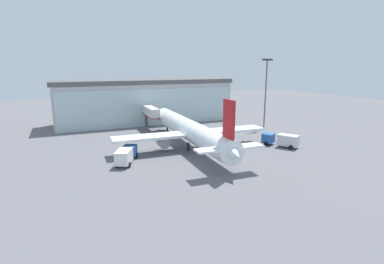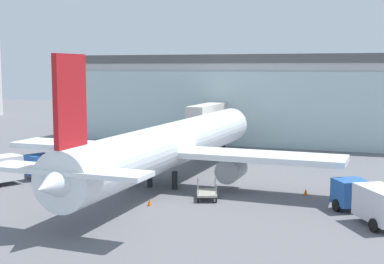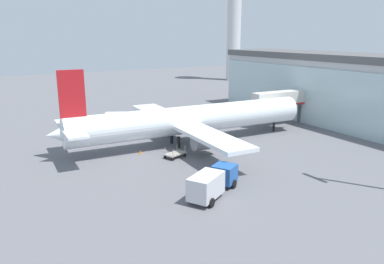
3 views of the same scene
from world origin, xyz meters
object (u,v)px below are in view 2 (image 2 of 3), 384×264
(jet_bridge, at_px, (210,115))
(fuel_truck, at_px, (371,200))
(airplane, at_px, (172,145))
(catering_truck, at_px, (12,168))
(safety_cone_nose, at_px, (150,202))
(safety_cone_wingtip, at_px, (306,192))
(baggage_cart, at_px, (207,193))

(jet_bridge, relative_size, fuel_truck, 1.60)
(airplane, bearing_deg, fuel_truck, -109.91)
(catering_truck, distance_m, fuel_truck, 31.59)
(safety_cone_nose, bearing_deg, safety_cone_wingtip, 31.86)
(fuel_truck, relative_size, safety_cone_wingtip, 13.58)
(airplane, height_order, safety_cone_wingtip, airplane)
(fuel_truck, relative_size, baggage_cart, 2.38)
(safety_cone_wingtip, bearing_deg, fuel_truck, -53.34)
(airplane, height_order, fuel_truck, airplane)
(jet_bridge, bearing_deg, safety_cone_wingtip, -142.98)
(safety_cone_nose, bearing_deg, airplane, 96.39)
(safety_cone_wingtip, bearing_deg, jet_bridge, 122.66)
(jet_bridge, bearing_deg, fuel_truck, -142.02)
(safety_cone_nose, bearing_deg, catering_truck, 164.96)
(baggage_cart, bearing_deg, fuel_truck, -119.09)
(fuel_truck, xyz_separation_m, safety_cone_nose, (-16.25, -0.45, -1.19))
(jet_bridge, bearing_deg, safety_cone_nose, -170.48)
(fuel_truck, xyz_separation_m, safety_cone_wingtip, (-4.91, 6.60, -1.19))
(fuel_truck, bearing_deg, catering_truck, 55.13)
(jet_bridge, relative_size, safety_cone_wingtip, 21.69)
(fuel_truck, height_order, baggage_cart, fuel_truck)
(airplane, relative_size, catering_truck, 5.40)
(jet_bridge, relative_size, catering_truck, 1.60)
(jet_bridge, relative_size, baggage_cart, 3.80)
(jet_bridge, distance_m, airplane, 20.62)
(baggage_cart, distance_m, safety_cone_wingtip, 8.50)
(jet_bridge, distance_m, safety_cone_wingtip, 26.19)
(baggage_cart, distance_m, safety_cone_nose, 4.97)
(jet_bridge, bearing_deg, airplane, -170.97)
(baggage_cart, bearing_deg, safety_cone_nose, 115.32)
(jet_bridge, height_order, catering_truck, jet_bridge)
(baggage_cart, height_order, safety_cone_nose, baggage_cart)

